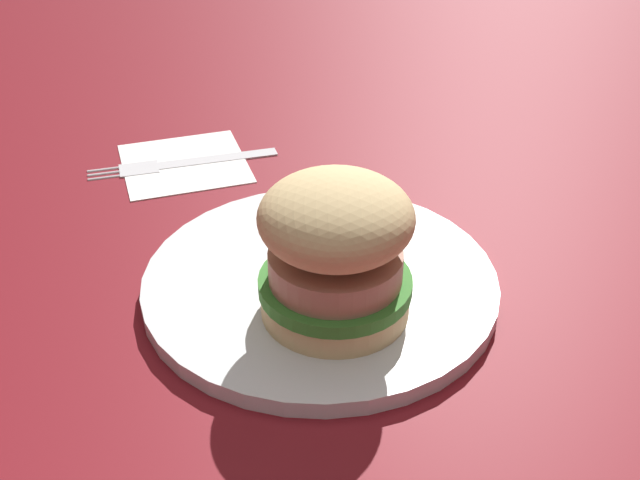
% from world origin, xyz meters
% --- Properties ---
extents(ground_plane, '(1.60, 1.60, 0.00)m').
position_xyz_m(ground_plane, '(0.00, 0.00, 0.00)').
color(ground_plane, maroon).
extents(plate, '(0.25, 0.25, 0.01)m').
position_xyz_m(plate, '(0.02, -0.01, 0.01)').
color(plate, silver).
rests_on(plate, ground_plane).
extents(sandwich, '(0.10, 0.10, 0.10)m').
position_xyz_m(sandwich, '(0.06, -0.01, 0.06)').
color(sandwich, tan).
rests_on(sandwich, plate).
extents(fries_pile, '(0.08, 0.07, 0.01)m').
position_xyz_m(fries_pile, '(-0.03, -0.00, 0.02)').
color(fries_pile, gold).
rests_on(fries_pile, plate).
extents(napkin, '(0.14, 0.14, 0.00)m').
position_xyz_m(napkin, '(-0.18, -0.13, 0.00)').
color(napkin, white).
rests_on(napkin, ground_plane).
extents(fork, '(0.06, 0.17, 0.00)m').
position_xyz_m(fork, '(-0.18, -0.13, 0.00)').
color(fork, silver).
rests_on(fork, napkin).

